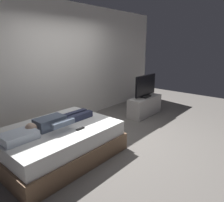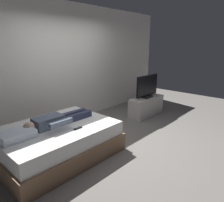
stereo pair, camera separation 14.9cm
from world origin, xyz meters
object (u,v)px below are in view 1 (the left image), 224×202
object	(u,v)px
pillow	(19,136)
person	(57,121)
bed	(59,142)
remote	(80,129)
tv_stand	(145,106)
tv	(146,87)

from	to	relation	value
pillow	person	world-z (taller)	person
bed	remote	size ratio (longest dim) A/B	12.93
bed	tv_stand	world-z (taller)	bed
tv_stand	tv	world-z (taller)	tv
tv	remote	bearing A→B (deg)	-171.42
tv_stand	tv	bearing A→B (deg)	0.00
remote	tv_stand	world-z (taller)	remote
pillow	tv_stand	bearing A→B (deg)	0.49
tv_stand	tv	xyz separation A→B (m)	(0.00, 0.00, 0.53)
bed	person	bearing A→B (deg)	54.27
tv	bed	bearing A→B (deg)	-179.39
bed	person	size ratio (longest dim) A/B	1.54
bed	tv	bearing A→B (deg)	0.61
pillow	remote	world-z (taller)	pillow
remote	tv	bearing A→B (deg)	8.58
remote	tv_stand	xyz separation A→B (m)	(2.61, 0.39, -0.30)
pillow	tv	distance (m)	3.45
person	tv_stand	bearing A→B (deg)	-0.22
pillow	tv_stand	size ratio (longest dim) A/B	0.44
pillow	remote	bearing A→B (deg)	-23.72
tv	person	bearing A→B (deg)	179.78
bed	remote	xyz separation A→B (m)	(0.18, -0.36, 0.29)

